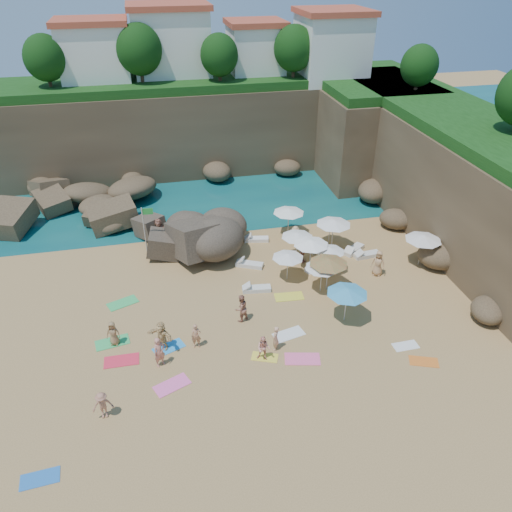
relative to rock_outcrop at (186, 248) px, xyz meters
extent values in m
plane|color=tan|center=(2.19, -8.44, 0.00)|extent=(120.00, 120.00, 0.00)
plane|color=#0C4751|center=(2.19, 21.56, 0.00)|extent=(120.00, 120.00, 0.00)
cube|color=brown|center=(4.19, 16.56, 4.00)|extent=(44.00, 8.00, 8.00)
cube|color=brown|center=(21.19, -0.44, 4.00)|extent=(8.00, 30.00, 8.00)
cube|color=brown|center=(19.19, 11.56, 4.00)|extent=(10.00, 12.00, 8.00)
cube|color=white|center=(-5.81, 17.56, 10.75)|extent=(6.00, 5.00, 5.50)
cube|color=#B2472D|center=(-5.81, 17.56, 13.75)|extent=(6.48, 5.40, 0.50)
cube|color=white|center=(1.19, 18.56, 11.25)|extent=(7.00, 6.00, 6.50)
cube|color=#B2472D|center=(1.19, 18.56, 14.75)|extent=(7.56, 6.48, 0.50)
cube|color=white|center=(9.19, 17.56, 10.50)|extent=(5.00, 5.00, 5.00)
cube|color=#B2472D|center=(9.19, 17.56, 13.25)|extent=(5.40, 5.40, 0.50)
cube|color=white|center=(16.19, 15.56, 11.00)|extent=(6.00, 6.00, 6.00)
cube|color=#B2472D|center=(16.19, 15.56, 14.25)|extent=(6.48, 6.48, 0.50)
sphere|color=#11380F|center=(-9.81, 15.56, 11.20)|extent=(3.60, 3.60, 3.60)
sphere|color=#11380F|center=(-1.81, 15.56, 11.60)|extent=(4.05, 4.05, 4.05)
sphere|color=#11380F|center=(5.19, 14.56, 11.04)|extent=(3.42, 3.42, 3.42)
sphere|color=#11380F|center=(12.19, 14.56, 11.36)|extent=(3.78, 3.78, 3.78)
sphere|color=#11380F|center=(21.19, 7.56, 10.80)|extent=(3.15, 3.15, 3.15)
cylinder|color=white|center=(-15.81, 21.56, 3.00)|extent=(0.10, 0.10, 6.00)
cylinder|color=white|center=(-14.31, 21.56, 3.00)|extent=(0.10, 0.10, 6.00)
cylinder|color=white|center=(-12.81, 21.56, 3.00)|extent=(0.10, 0.10, 6.00)
cylinder|color=silver|center=(-2.89, -0.85, 2.04)|extent=(0.08, 0.08, 4.08)
cube|color=green|center=(-2.49, -0.85, 3.75)|extent=(0.71, 0.09, 0.46)
cylinder|color=silver|center=(8.03, 0.32, 1.08)|extent=(0.06, 0.06, 2.16)
cone|color=white|center=(8.03, 0.32, 2.11)|extent=(2.42, 2.42, 0.37)
cylinder|color=silver|center=(10.67, -2.43, 1.15)|extent=(0.07, 0.07, 2.30)
cone|color=silver|center=(10.67, -2.43, 2.25)|extent=(2.58, 2.58, 0.39)
cylinder|color=silver|center=(7.66, -3.24, 1.01)|extent=(0.06, 0.06, 2.03)
cone|color=silver|center=(7.66, -3.24, 1.98)|extent=(2.27, 2.27, 0.35)
cylinder|color=silver|center=(9.36, -5.35, 0.92)|extent=(0.05, 0.05, 1.83)
cone|color=silver|center=(9.36, -5.35, 1.79)|extent=(2.06, 2.06, 0.31)
cylinder|color=silver|center=(8.22, -4.70, 1.09)|extent=(0.06, 0.06, 2.18)
cone|color=white|center=(8.22, -4.70, 2.13)|extent=(2.45, 2.45, 0.37)
cylinder|color=silver|center=(8.53, -7.36, 1.13)|extent=(0.07, 0.07, 2.26)
cone|color=#E64528|center=(8.53, -7.36, 2.20)|extent=(2.54, 2.54, 0.39)
cylinder|color=silver|center=(10.68, -1.74, 0.90)|extent=(0.05, 0.05, 1.80)
cone|color=silver|center=(10.68, -1.74, 1.76)|extent=(2.02, 2.02, 0.31)
cylinder|color=silver|center=(15.99, -5.88, 1.13)|extent=(0.07, 0.07, 2.27)
cone|color=silver|center=(15.99, -5.88, 2.21)|extent=(2.54, 2.54, 0.39)
cylinder|color=silver|center=(6.32, -5.62, 0.95)|extent=(0.06, 0.06, 1.90)
cone|color=silver|center=(6.32, -5.62, 1.86)|extent=(2.13, 2.13, 0.32)
cylinder|color=silver|center=(8.54, -10.63, 1.10)|extent=(0.06, 0.06, 2.21)
cone|color=#3895C0|center=(8.54, -10.63, 2.16)|extent=(2.48, 2.48, 0.38)
cylinder|color=silver|center=(8.10, -7.43, 1.00)|extent=(0.06, 0.06, 2.00)
cone|color=silver|center=(8.10, -7.43, 1.95)|extent=(2.24, 2.24, 0.34)
cube|color=white|center=(5.39, -0.15, 0.14)|extent=(1.92, 0.94, 0.29)
cube|color=silver|center=(4.13, -3.55, 0.15)|extent=(2.01, 1.42, 0.30)
cube|color=silver|center=(12.13, -3.24, 0.15)|extent=(1.95, 1.68, 0.30)
cube|color=silver|center=(3.98, -6.55, 0.15)|extent=(1.94, 0.84, 0.29)
cube|color=silver|center=(12.80, -4.13, 0.15)|extent=(1.98, 0.84, 0.30)
cube|color=white|center=(8.68, -4.83, 0.14)|extent=(1.88, 1.44, 0.28)
cube|color=blue|center=(-8.02, -17.94, 0.01)|extent=(1.69, 0.94, 0.03)
cube|color=pink|center=(-2.11, -13.77, 0.02)|extent=(2.05, 1.56, 0.03)
cube|color=#33B55D|center=(-5.21, -9.73, 0.02)|extent=(2.02, 1.24, 0.03)
cube|color=yellow|center=(3.07, -12.78, 0.01)|extent=(1.62, 1.22, 0.03)
cube|color=white|center=(4.89, -11.23, 0.02)|extent=(1.98, 1.31, 0.03)
cube|color=#E92943|center=(-4.68, -11.37, 0.02)|extent=(1.90, 0.97, 0.03)
cube|color=#2A96E3|center=(-2.07, -10.88, 0.02)|extent=(1.94, 1.46, 0.03)
cube|color=pink|center=(5.06, -13.37, 0.02)|extent=(2.12, 1.38, 0.03)
cube|color=orange|center=(11.51, -15.00, 0.01)|extent=(1.73, 1.28, 0.03)
cube|color=#34B65C|center=(-4.66, -6.04, 0.02)|extent=(2.09, 1.57, 0.03)
cube|color=yellow|center=(5.90, -7.66, 0.02)|extent=(1.93, 1.06, 0.03)
cube|color=white|center=(11.12, -13.62, 0.01)|extent=(1.47, 0.76, 0.03)
imported|color=tan|center=(-2.58, -12.14, 0.92)|extent=(0.80, 0.72, 1.84)
imported|color=#A46852|center=(2.42, -9.34, 0.91)|extent=(1.11, 1.02, 1.83)
imported|color=tan|center=(8.16, -1.23, 0.76)|extent=(1.00, 0.95, 1.51)
imported|color=#A96854|center=(7.96, -3.80, 0.87)|extent=(0.96, 1.06, 1.73)
imported|color=tan|center=(12.51, -6.48, 0.94)|extent=(1.05, 0.93, 1.89)
imported|color=#B07158|center=(-1.89, 1.37, 0.97)|extent=(1.87, 0.85, 1.94)
imported|color=tan|center=(3.80, -12.26, 0.79)|extent=(0.60, 0.68, 1.58)
imported|color=#AF7257|center=(-5.41, -15.13, 0.20)|extent=(1.12, 1.61, 0.41)
imported|color=olive|center=(-5.05, -9.90, 0.21)|extent=(1.02, 1.65, 0.41)
imported|color=tan|center=(-2.39, -10.81, 0.24)|extent=(2.41, 2.43, 0.48)
imported|color=tan|center=(-0.50, -11.10, 0.18)|extent=(0.65, 1.54, 0.36)
imported|color=#F2A189|center=(2.96, -12.91, 0.29)|extent=(1.30, 1.69, 0.58)
camera|label=1|loc=(-1.80, -32.68, 19.35)|focal=35.00mm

